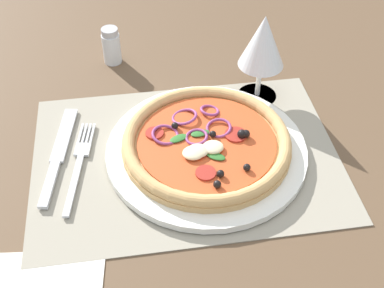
% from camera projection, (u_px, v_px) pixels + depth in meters
% --- Properties ---
extents(ground_plane, '(1.90, 1.40, 0.02)m').
position_uv_depth(ground_plane, '(186.00, 163.00, 0.74)').
color(ground_plane, brown).
extents(placemat, '(0.44, 0.32, 0.00)m').
position_uv_depth(placemat, '(186.00, 156.00, 0.74)').
color(placemat, gray).
rests_on(placemat, ground_plane).
extents(plate, '(0.29, 0.29, 0.01)m').
position_uv_depth(plate, '(206.00, 151.00, 0.73)').
color(plate, silver).
rests_on(plate, placemat).
extents(pizza, '(0.24, 0.24, 0.03)m').
position_uv_depth(pizza, '(206.00, 142.00, 0.72)').
color(pizza, tan).
rests_on(pizza, plate).
extents(fork, '(0.05, 0.18, 0.00)m').
position_uv_depth(fork, '(80.00, 161.00, 0.72)').
color(fork, silver).
rests_on(fork, placemat).
extents(knife, '(0.05, 0.20, 0.01)m').
position_uv_depth(knife, '(59.00, 153.00, 0.73)').
color(knife, silver).
rests_on(knife, placemat).
extents(wine_glass, '(0.07, 0.07, 0.15)m').
position_uv_depth(wine_glass, '(263.00, 44.00, 0.77)').
color(wine_glass, silver).
rests_on(wine_glass, ground_plane).
extents(pepper_shaker, '(0.03, 0.03, 0.07)m').
position_uv_depth(pepper_shaker, '(111.00, 46.00, 0.89)').
color(pepper_shaker, silver).
rests_on(pepper_shaker, ground_plane).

